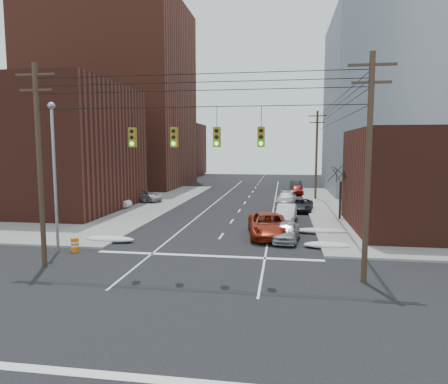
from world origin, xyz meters
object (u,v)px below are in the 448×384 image
(parked_car_e, at_px, (297,190))
(lot_car_a, at_px, (113,202))
(parked_car_d, at_px, (286,199))
(parked_car_b, at_px, (286,213))
(lot_car_d, at_px, (91,196))
(red_pickup, at_px, (268,225))
(construction_barrel, at_px, (75,245))
(parked_car_f, at_px, (296,185))
(lot_car_c, at_px, (41,207))
(parked_car_a, at_px, (287,232))
(lot_car_b, at_px, (142,196))
(parked_car_c, at_px, (302,205))

(parked_car_e, distance_m, lot_car_a, 25.58)
(parked_car_d, relative_size, lot_car_a, 1.41)
(parked_car_b, xyz_separation_m, parked_car_e, (1.59, 20.66, -0.07))
(lot_car_d, bearing_deg, red_pickup, -104.89)
(parked_car_d, relative_size, construction_barrel, 6.02)
(parked_car_b, relative_size, parked_car_f, 1.02)
(red_pickup, distance_m, construction_barrel, 13.45)
(red_pickup, xyz_separation_m, parked_car_d, (1.39, 15.83, -0.08))
(parked_car_d, bearing_deg, parked_car_e, 88.18)
(lot_car_d, bearing_deg, lot_car_c, -168.76)
(parked_car_e, distance_m, lot_car_c, 32.73)
(red_pickup, xyz_separation_m, lot_car_d, (-21.08, 14.08, 0.06))
(parked_car_d, distance_m, parked_car_e, 11.20)
(lot_car_a, bearing_deg, parked_car_a, -120.20)
(parked_car_f, xyz_separation_m, construction_barrel, (-14.86, -39.13, -0.28))
(parked_car_f, xyz_separation_m, lot_car_d, (-24.01, -18.87, 0.18))
(lot_car_b, bearing_deg, parked_car_c, -91.05)
(parked_car_a, relative_size, parked_car_f, 0.91)
(parked_car_d, distance_m, lot_car_a, 18.99)
(parked_car_a, height_order, lot_car_d, lot_car_d)
(parked_car_c, height_order, lot_car_c, lot_car_c)
(lot_car_c, bearing_deg, parked_car_f, -63.36)
(lot_car_a, relative_size, construction_barrel, 4.28)
(parked_car_c, distance_m, construction_barrel, 23.63)
(parked_car_c, distance_m, lot_car_a, 19.89)
(parked_car_a, relative_size, construction_barrel, 4.58)
(parked_car_d, bearing_deg, lot_car_d, -169.51)
(parked_car_e, bearing_deg, parked_car_a, -96.15)
(parked_car_d, height_order, lot_car_a, parked_car_d)
(lot_car_c, distance_m, lot_car_d, 8.24)
(parked_car_d, xyz_separation_m, parked_car_e, (1.53, 11.09, -0.09))
(parked_car_c, height_order, lot_car_b, lot_car_b)
(lot_car_b, bearing_deg, lot_car_c, 156.62)
(parked_car_e, relative_size, lot_car_a, 1.06)
(parked_car_e, height_order, lot_car_b, lot_car_b)
(red_pickup, bearing_deg, lot_car_a, 140.40)
(parked_car_b, height_order, construction_barrel, parked_car_b)
(red_pickup, height_order, parked_car_e, red_pickup)
(parked_car_a, bearing_deg, parked_car_c, 90.64)
(lot_car_c, height_order, construction_barrel, lot_car_c)
(parked_car_f, distance_m, lot_car_d, 30.54)
(lot_car_a, bearing_deg, construction_barrel, -160.19)
(parked_car_d, xyz_separation_m, lot_car_c, (-23.57, -9.93, 0.03))
(parked_car_e, bearing_deg, lot_car_a, -143.78)
(red_pickup, distance_m, parked_car_c, 12.53)
(parked_car_c, distance_m, parked_car_d, 3.96)
(parked_car_a, height_order, parked_car_c, parked_car_a)
(parked_car_d, relative_size, parked_car_f, 1.19)
(parked_car_b, bearing_deg, parked_car_f, 91.89)
(lot_car_a, xyz_separation_m, construction_barrel, (4.98, -16.96, -0.32))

